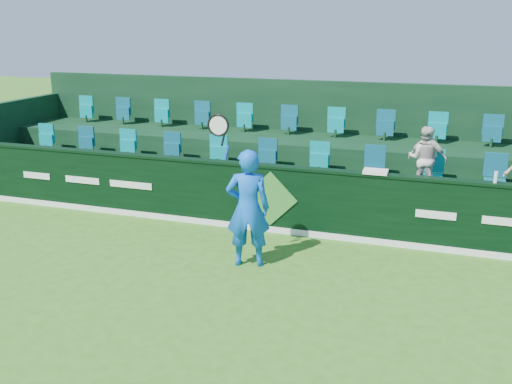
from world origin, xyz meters
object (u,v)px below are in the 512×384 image
(towel, at_px, (376,172))
(spectator_left, at_px, (424,158))
(spectator_middle, at_px, (427,159))
(drinks_bottle, at_px, (496,177))
(tennis_player, at_px, (248,208))

(towel, bearing_deg, spectator_left, 54.65)
(spectator_middle, distance_m, towel, 1.42)
(spectator_left, xyz_separation_m, drinks_bottle, (1.25, -1.12, 0.01))
(spectator_left, relative_size, towel, 2.90)
(spectator_left, distance_m, spectator_middle, 0.07)
(tennis_player, xyz_separation_m, spectator_middle, (2.75, 2.84, 0.41))
(tennis_player, distance_m, drinks_bottle, 4.31)
(tennis_player, relative_size, towel, 5.99)
(tennis_player, xyz_separation_m, towel, (1.89, 1.72, 0.36))
(spectator_left, height_order, spectator_middle, spectator_left)
(spectator_left, height_order, towel, spectator_left)
(tennis_player, height_order, spectator_middle, tennis_player)
(towel, relative_size, drinks_bottle, 2.18)
(tennis_player, bearing_deg, drinks_bottle, 23.70)
(towel, height_order, drinks_bottle, drinks_bottle)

